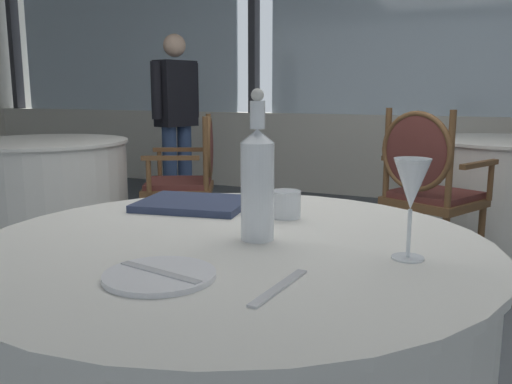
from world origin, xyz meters
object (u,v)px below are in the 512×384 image
at_px(wine_glass, 411,187).
at_px(water_tumbler, 286,204).
at_px(side_plate, 160,275).
at_px(water_bottle, 257,181).
at_px(menu_book, 194,204).
at_px(dining_chair_1_1, 191,172).
at_px(dining_chair_0_1, 427,181).
at_px(diner_person_0, 176,113).

bearing_deg(wine_glass, water_tumbler, 146.49).
bearing_deg(wine_glass, side_plate, -142.07).
xyz_separation_m(water_bottle, water_tumbler, (-0.02, 0.23, -0.10)).
relative_size(side_plate, water_bottle, 0.60).
bearing_deg(menu_book, water_bottle, -47.55).
bearing_deg(dining_chair_1_1, side_plate, 93.70).
xyz_separation_m(menu_book, dining_chair_1_1, (-1.14, 1.85, -0.23)).
relative_size(water_tumbler, dining_chair_0_1, 0.08).
xyz_separation_m(water_bottle, diner_person_0, (-2.23, 3.15, -0.00)).
bearing_deg(side_plate, dining_chair_1_1, 120.21).
bearing_deg(dining_chair_0_1, water_bottle, -157.75).
height_order(side_plate, diner_person_0, diner_person_0).
xyz_separation_m(side_plate, menu_book, (-0.25, 0.54, 0.01)).
bearing_deg(water_tumbler, water_bottle, -84.67).
bearing_deg(dining_chair_0_1, wine_glass, -148.89).
bearing_deg(menu_book, wine_glass, -30.89).
bearing_deg(water_bottle, dining_chair_1_1, 124.70).
height_order(water_bottle, menu_book, water_bottle).
height_order(wine_glass, dining_chair_0_1, dining_chair_0_1).
bearing_deg(wine_glass, diner_person_0, 129.10).
distance_m(wine_glass, diner_person_0, 4.06).
xyz_separation_m(water_bottle, wine_glass, (0.33, -0.01, 0.01)).
distance_m(menu_book, diner_person_0, 3.49).
bearing_deg(diner_person_0, water_bottle, -38.30).
bearing_deg(water_bottle, water_tumbler, 95.33).
height_order(water_tumbler, menu_book, water_tumbler).
height_order(side_plate, menu_book, menu_book).
xyz_separation_m(dining_chair_0_1, diner_person_0, (-2.33, 1.02, 0.31)).
relative_size(menu_book, dining_chair_0_1, 0.30).
bearing_deg(water_bottle, wine_glass, -1.30).
xyz_separation_m(side_plate, dining_chair_0_1, (0.15, 2.43, -0.19)).
distance_m(water_bottle, dining_chair_0_1, 2.15).
height_order(side_plate, dining_chair_0_1, dining_chair_0_1).
relative_size(side_plate, wine_glass, 1.00).
bearing_deg(dining_chair_0_1, water_tumbler, -158.70).
relative_size(water_bottle, dining_chair_0_1, 0.33).
xyz_separation_m(dining_chair_0_1, dining_chair_1_1, (-1.55, -0.04, -0.04)).
height_order(water_bottle, dining_chair_1_1, water_bottle).
height_order(dining_chair_0_1, dining_chair_1_1, dining_chair_0_1).
height_order(water_bottle, dining_chair_0_1, water_bottle).
height_order(water_tumbler, diner_person_0, diner_person_0).
height_order(side_plate, wine_glass, wine_glass).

